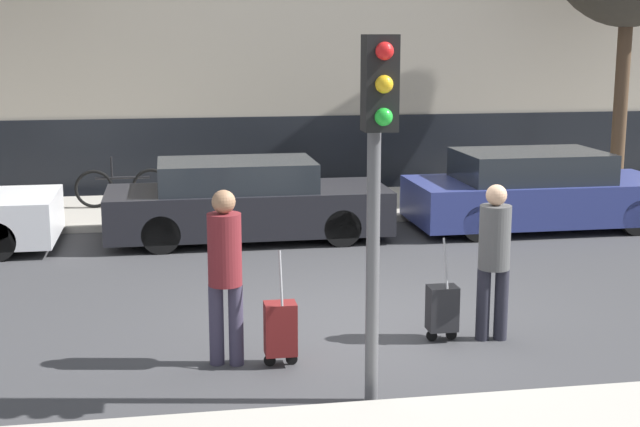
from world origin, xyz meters
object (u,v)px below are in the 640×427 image
object	(u,v)px
trolley_right	(442,308)
parked_car_2	(537,192)
trolley_left	(280,329)
pedestrian_right	(494,253)
parked_car_1	(245,202)
pedestrian_left	(225,266)
parked_bicycle	(123,188)
traffic_light	(377,146)

from	to	relation	value
trolley_right	parked_car_2	bearing A→B (deg)	57.80
trolley_left	parked_car_2	bearing A→B (deg)	48.14
pedestrian_right	trolley_right	bearing A→B (deg)	-179.94
parked_car_1	parked_car_2	bearing A→B (deg)	0.42
parked_car_1	pedestrian_left	size ratio (longest dim) A/B	2.53
pedestrian_right	trolley_right	size ratio (longest dim) A/B	1.50
parked_car_2	parked_bicycle	distance (m)	7.57
parked_car_1	pedestrian_right	size ratio (longest dim) A/B	2.64
parked_car_1	trolley_left	size ratio (longest dim) A/B	3.80
trolley_left	parked_bicycle	distance (m)	8.58
traffic_light	parked_bicycle	world-z (taller)	traffic_light
parked_car_2	parked_bicycle	world-z (taller)	parked_car_2
parked_car_1	parked_car_2	distance (m)	5.06
traffic_light	pedestrian_left	bearing A→B (deg)	133.75
trolley_left	pedestrian_right	world-z (taller)	pedestrian_right
traffic_light	parked_bicycle	bearing A→B (deg)	105.31
trolley_right	pedestrian_right	bearing A→B (deg)	-6.45
parked_car_1	pedestrian_left	bearing A→B (deg)	-97.08
pedestrian_right	traffic_light	size ratio (longest dim) A/B	0.52
pedestrian_right	parked_bicycle	size ratio (longest dim) A/B	0.98
trolley_left	traffic_light	world-z (taller)	traffic_light
traffic_light	parked_bicycle	size ratio (longest dim) A/B	1.86
pedestrian_right	trolley_right	distance (m)	0.83
parked_car_2	traffic_light	size ratio (longest dim) A/B	1.36
pedestrian_right	parked_car_1	bearing A→B (deg)	118.80
parked_car_1	traffic_light	size ratio (longest dim) A/B	1.38
parked_car_1	trolley_right	world-z (taller)	parked_car_1
pedestrian_left	trolley_right	distance (m)	2.49
parked_car_1	trolley_right	size ratio (longest dim) A/B	3.95
parked_bicycle	pedestrian_right	bearing A→B (deg)	-61.70
trolley_right	traffic_light	size ratio (longest dim) A/B	0.35
parked_car_1	traffic_light	bearing A→B (deg)	-85.64
parked_car_2	pedestrian_right	xyz separation A→B (m)	(-2.84, -5.44, 0.35)
parked_bicycle	parked_car_1	bearing A→B (deg)	-51.03
pedestrian_right	traffic_light	bearing A→B (deg)	-130.86
parked_car_1	parked_bicycle	world-z (taller)	parked_car_1
trolley_right	parked_bicycle	world-z (taller)	trolley_right
trolley_right	pedestrian_left	bearing A→B (deg)	-172.22
trolley_left	parked_car_1	bearing A→B (deg)	88.33
parked_car_1	traffic_light	xyz separation A→B (m)	(0.53, -6.96, 1.74)
trolley_left	trolley_right	size ratio (longest dim) A/B	1.04
parked_car_1	trolley_left	bearing A→B (deg)	-91.67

